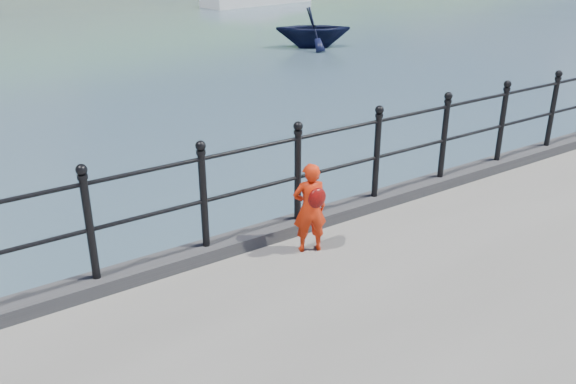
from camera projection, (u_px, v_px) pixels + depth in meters
ground at (250, 310)px, 7.48m from camera, size 600.00×600.00×0.00m
kerb at (254, 237)px, 6.94m from camera, size 60.00×0.30×0.15m
railing at (253, 176)px, 6.65m from camera, size 18.11×0.11×1.20m
far_shore at (6, 10)px, 218.72m from camera, size 830.00×200.00×156.00m
child at (310, 207)px, 6.62m from camera, size 0.44×0.37×1.03m
launch_navy at (313, 28)px, 23.77m from camera, size 3.77×3.63×1.53m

